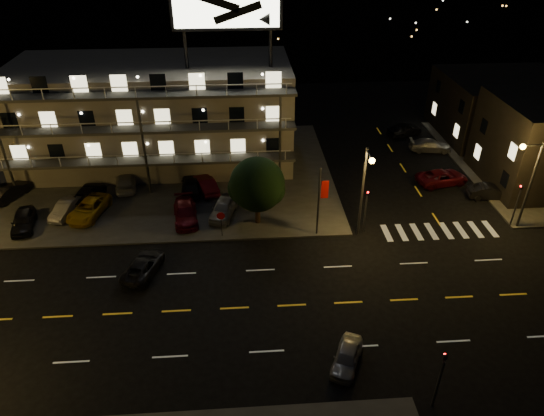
{
  "coord_description": "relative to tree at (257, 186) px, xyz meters",
  "views": [
    {
      "loc": [
        -1.12,
        -24.93,
        23.71
      ],
      "look_at": [
        1.17,
        8.0,
        3.08
      ],
      "focal_mm": 32.0,
      "sensor_mm": 36.0,
      "label": 1
    }
  ],
  "objects": [
    {
      "name": "side_car_2",
      "position": [
        20.22,
        13.48,
        -3.1
      ],
      "size": [
        4.88,
        2.48,
        1.36
      ],
      "primitive_type": "imported",
      "rotation": [
        0.0,
        0.0,
        1.44
      ],
      "color": "gray",
      "rests_on": "ground"
    },
    {
      "name": "side_car_0",
      "position": [
        22.23,
        2.82,
        -3.1
      ],
      "size": [
        4.27,
        1.91,
        1.36
      ],
      "primitive_type": "imported",
      "rotation": [
        0.0,
        0.0,
        1.45
      ],
      "color": "black",
      "rests_on": "ground"
    },
    {
      "name": "lot_car_5",
      "position": [
        -23.11,
        5.77,
        -2.92
      ],
      "size": [
        3.15,
        4.53,
        1.42
      ],
      "primitive_type": "imported",
      "rotation": [
        0.0,
        0.0,
        2.71
      ],
      "color": "black",
      "rests_on": "curb_nw"
    },
    {
      "name": "lot_car_1",
      "position": [
        -17.04,
        2.33,
        -2.99
      ],
      "size": [
        2.25,
        4.08,
        1.27
      ],
      "primitive_type": "imported",
      "rotation": [
        0.0,
        0.0,
        -0.25
      ],
      "color": "gray",
      "rests_on": "curb_nw"
    },
    {
      "name": "signal_nw",
      "position": [
        8.94,
        -1.97,
        -1.21
      ],
      "size": [
        0.2,
        0.27,
        4.6
      ],
      "color": "#2D2D30",
      "rests_on": "ground"
    },
    {
      "name": "road_car_east",
      "position": [
        4.72,
        -15.75,
        -3.17
      ],
      "size": [
        2.82,
        3.88,
        1.23
      ],
      "primitive_type": "imported",
      "rotation": [
        0.0,
        0.0,
        -0.43
      ],
      "color": "gray",
      "rests_on": "ground"
    },
    {
      "name": "lot_car_3",
      "position": [
        -6.28,
        0.86,
        -2.92
      ],
      "size": [
        2.63,
        5.11,
        1.42
      ],
      "primitive_type": "imported",
      "rotation": [
        0.0,
        0.0,
        0.14
      ],
      "color": "#5F0D16",
      "rests_on": "curb_nw"
    },
    {
      "name": "lot_car_2",
      "position": [
        -14.92,
        2.14,
        -2.94
      ],
      "size": [
        3.49,
        5.42,
        1.39
      ],
      "primitive_type": "imported",
      "rotation": [
        0.0,
        0.0,
        -0.25
      ],
      "color": "gold",
      "rests_on": "curb_nw"
    },
    {
      "name": "curb_nw",
      "position": [
        -14.06,
        9.53,
        -3.71
      ],
      "size": [
        44.0,
        24.0,
        0.15
      ],
      "primitive_type": "cube",
      "color": "#383735",
      "rests_on": "ground"
    },
    {
      "name": "signal_ne",
      "position": [
        21.94,
        -1.97,
        -1.21
      ],
      "size": [
        0.27,
        0.2,
        4.6
      ],
      "color": "#2D2D30",
      "rests_on": "ground"
    },
    {
      "name": "stop_sign",
      "position": [
        -3.06,
        -1.9,
        -2.07
      ],
      "size": [
        0.91,
        0.11,
        2.61
      ],
      "color": "#2D2D30",
      "rests_on": "ground"
    },
    {
      "name": "tree",
      "position": [
        0.0,
        0.0,
        0.0
      ],
      "size": [
        4.86,
        4.68,
        6.11
      ],
      "color": "black",
      "rests_on": "curb_nw"
    },
    {
      "name": "curb_ne",
      "position": [
        29.94,
        9.53,
        -3.71
      ],
      "size": [
        16.0,
        24.0,
        0.15
      ],
      "primitive_type": "cube",
      "color": "#383735",
      "rests_on": "ground"
    },
    {
      "name": "lot_car_7",
      "position": [
        -12.57,
        7.03,
        -2.94
      ],
      "size": [
        2.69,
        5.0,
        1.38
      ],
      "primitive_type": "imported",
      "rotation": [
        0.0,
        0.0,
        3.31
      ],
      "color": "gray",
      "rests_on": "curb_nw"
    },
    {
      "name": "lot_car_4",
      "position": [
        -2.95,
        1.36,
        -2.88
      ],
      "size": [
        2.88,
        4.73,
        1.51
      ],
      "primitive_type": "imported",
      "rotation": [
        0.0,
        0.0,
        -0.27
      ],
      "color": "gray",
      "rests_on": "curb_nw"
    },
    {
      "name": "ground",
      "position": [
        -0.06,
        -10.47,
        -3.78
      ],
      "size": [
        140.0,
        140.0,
        0.0
      ],
      "primitive_type": "plane",
      "color": "black",
      "rests_on": "ground"
    },
    {
      "name": "banner_north",
      "position": [
        5.03,
        -2.07,
        -0.35
      ],
      "size": [
        0.83,
        0.16,
        6.4
      ],
      "color": "#2D2D30",
      "rests_on": "ground"
    },
    {
      "name": "lot_car_8",
      "position": [
        -6.12,
        5.63,
        -2.86
      ],
      "size": [
        2.1,
        4.64,
        1.54
      ],
      "primitive_type": "imported",
      "rotation": [
        0.0,
        0.0,
        3.2
      ],
      "color": "black",
      "rests_on": "curb_nw"
    },
    {
      "name": "streetlight_ne",
      "position": [
        22.08,
        -2.17,
        1.18
      ],
      "size": [
        1.92,
        0.44,
        8.0
      ],
      "color": "#2D2D30",
      "rests_on": "ground"
    },
    {
      "name": "lot_car_9",
      "position": [
        -4.75,
        5.75,
        -2.91
      ],
      "size": [
        2.95,
        4.64,
        1.45
      ],
      "primitive_type": "imported",
      "rotation": [
        0.0,
        0.0,
        3.49
      ],
      "color": "#5F0D16",
      "rests_on": "curb_nw"
    },
    {
      "name": "side_car_3",
      "position": [
        18.6,
        18.06,
        -3.02
      ],
      "size": [
        4.82,
        3.37,
        1.52
      ],
      "primitive_type": "imported",
      "rotation": [
        0.0,
        0.0,
        1.96
      ],
      "color": "black",
      "rests_on": "ground"
    },
    {
      "name": "road_car_west",
      "position": [
        -8.89,
        -6.1,
        -3.16
      ],
      "size": [
        3.22,
        4.88,
        1.25
      ],
      "primitive_type": "imported",
      "rotation": [
        0.0,
        0.0,
        2.86
      ],
      "color": "black",
      "rests_on": "ground"
    },
    {
      "name": "lot_car_0",
      "position": [
        -20.03,
        0.52,
        -2.91
      ],
      "size": [
        2.49,
        4.46,
        1.43
      ],
      "primitive_type": "imported",
      "rotation": [
        0.0,
        0.0,
        0.2
      ],
      "color": "black",
      "rests_on": "curb_nw"
    },
    {
      "name": "signal_sw",
      "position": [
        8.94,
        -18.97,
        -1.21
      ],
      "size": [
        0.2,
        0.27,
        4.6
      ],
      "color": "#2D2D30",
      "rests_on": "ground"
    },
    {
      "name": "streetlight_nc",
      "position": [
        8.44,
        -2.54,
        1.18
      ],
      "size": [
        0.44,
        1.92,
        8.0
      ],
      "color": "#2D2D30",
      "rests_on": "ground"
    },
    {
      "name": "side_bldg_back",
      "position": [
        29.93,
        17.53,
        -0.28
      ],
      "size": [
        14.06,
        12.0,
        7.0
      ],
      "color": "black",
      "rests_on": "ground"
    },
    {
      "name": "lot_car_6",
      "position": [
        -15.68,
        4.93,
        -2.99
      ],
      "size": [
        2.94,
        4.93,
        1.28
      ],
      "primitive_type": "imported",
      "rotation": [
        0.0,
        0.0,
        2.96
      ],
      "color": "black",
      "rests_on": "curb_nw"
    },
    {
      "name": "motel",
      "position": [
        -10.0,
        13.41,
        1.56
      ],
      "size": [
        28.0,
        13.8,
        18.1
      ],
      "color": "gray",
      "rests_on": "ground"
    },
    {
      "name": "side_car_1",
      "position": [
        18.74,
        5.89,
        -3.07
      ],
      "size": [
        5.52,
        3.33,
        1.43
      ],
      "primitive_type": "imported",
      "rotation": [
        0.0,
        0.0,
        1.76
      ],
      "color": "#5F0D16",
      "rests_on": "ground"
    }
  ]
}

